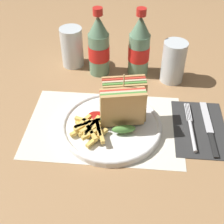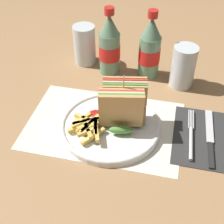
{
  "view_description": "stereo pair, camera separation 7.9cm",
  "coord_description": "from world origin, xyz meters",
  "views": [
    {
      "loc": [
        0.08,
        -0.54,
        0.57
      ],
      "look_at": [
        0.03,
        0.05,
        0.04
      ],
      "focal_mm": 50.0,
      "sensor_mm": 36.0,
      "label": 1
    },
    {
      "loc": [
        0.16,
        -0.53,
        0.57
      ],
      "look_at": [
        0.03,
        0.05,
        0.04
      ],
      "focal_mm": 50.0,
      "sensor_mm": 36.0,
      "label": 2
    }
  ],
  "objects": [
    {
      "name": "fork",
      "position": [
        0.23,
        0.03,
        0.01
      ],
      "size": [
        0.02,
        0.18,
        0.01
      ],
      "rotation": [
        0.0,
        0.0,
        0.03
      ],
      "color": "silver",
      "rests_on": "napkin"
    },
    {
      "name": "ketchup_blob",
      "position": [
        -0.01,
        0.04,
        0.03
      ],
      "size": [
        0.05,
        0.04,
        0.02
      ],
      "color": "maroon",
      "rests_on": "plate_main"
    },
    {
      "name": "club_sandwich",
      "position": [
        0.06,
        0.04,
        0.07
      ],
      "size": [
        0.12,
        0.11,
        0.14
      ],
      "color": "tan",
      "rests_on": "plate_main"
    },
    {
      "name": "coke_bottle_near",
      "position": [
        -0.03,
        0.28,
        0.09
      ],
      "size": [
        0.07,
        0.07,
        0.21
      ],
      "color": "slate",
      "rests_on": "ground_plane"
    },
    {
      "name": "plate_main",
      "position": [
        0.03,
        0.03,
        0.01
      ],
      "size": [
        0.26,
        0.26,
        0.02
      ],
      "color": "white",
      "rests_on": "ground_plane"
    },
    {
      "name": "placemat",
      "position": [
        0.01,
        0.04,
        0.0
      ],
      "size": [
        0.4,
        0.26,
        0.0
      ],
      "color": "silver",
      "rests_on": "ground_plane"
    },
    {
      "name": "coke_bottle_far",
      "position": [
        0.09,
        0.29,
        0.09
      ],
      "size": [
        0.07,
        0.07,
        0.21
      ],
      "color": "slate",
      "rests_on": "ground_plane"
    },
    {
      "name": "knife",
      "position": [
        0.28,
        0.05,
        0.01
      ],
      "size": [
        0.02,
        0.2,
        0.0
      ],
      "rotation": [
        0.0,
        0.0,
        0.03
      ],
      "color": "black",
      "rests_on": "napkin"
    },
    {
      "name": "glass_near",
      "position": [
        0.19,
        0.26,
        0.05
      ],
      "size": [
        0.07,
        0.07,
        0.13
      ],
      "color": "silver",
      "rests_on": "ground_plane"
    },
    {
      "name": "glass_far",
      "position": [
        -0.12,
        0.32,
        0.06
      ],
      "size": [
        0.07,
        0.07,
        0.13
      ],
      "color": "silver",
      "rests_on": "ground_plane"
    },
    {
      "name": "ground_plane",
      "position": [
        0.0,
        0.0,
        0.0
      ],
      "size": [
        4.0,
        4.0,
        0.0
      ],
      "primitive_type": "plane",
      "color": "#9E754C"
    },
    {
      "name": "fries_pile",
      "position": [
        -0.02,
        -0.0,
        0.03
      ],
      "size": [
        0.09,
        0.1,
        0.02
      ],
      "color": "#E0B756",
      "rests_on": "plate_main"
    },
    {
      "name": "napkin",
      "position": [
        0.26,
        0.05,
        0.0
      ],
      "size": [
        0.13,
        0.21,
        0.0
      ],
      "color": "#2D2D2D",
      "rests_on": "ground_plane"
    }
  ]
}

